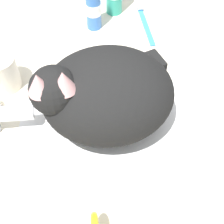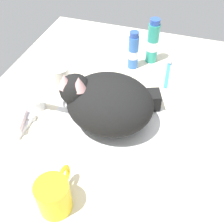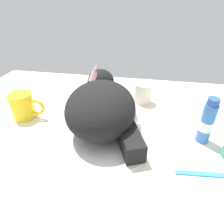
% 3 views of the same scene
% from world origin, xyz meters
% --- Properties ---
extents(ground_plane, '(1.10, 0.83, 0.03)m').
position_xyz_m(ground_plane, '(0.00, 0.00, -0.01)').
color(ground_plane, silver).
extents(sink_basin, '(0.33, 0.33, 0.01)m').
position_xyz_m(sink_basin, '(0.00, 0.00, 0.00)').
color(sink_basin, white).
rests_on(sink_basin, ground_plane).
extents(faucet, '(0.13, 0.10, 0.06)m').
position_xyz_m(faucet, '(0.00, 0.20, 0.02)').
color(faucet, silver).
rests_on(faucet, ground_plane).
extents(cat, '(0.23, 0.25, 0.17)m').
position_xyz_m(cat, '(0.00, 0.01, 0.08)').
color(cat, black).
rests_on(cat, sink_basin).
extents(coffee_mug, '(0.11, 0.07, 0.08)m').
position_xyz_m(coffee_mug, '(-0.26, 0.04, 0.04)').
color(coffee_mug, yellow).
rests_on(coffee_mug, ground_plane).
extents(rinse_cup, '(0.06, 0.06, 0.07)m').
position_xyz_m(rinse_cup, '(0.11, 0.20, 0.04)').
color(rinse_cup, silver).
rests_on(rinse_cup, ground_plane).
extents(soap_dish, '(0.09, 0.06, 0.01)m').
position_xyz_m(soap_dish, '(-0.08, 0.24, 0.01)').
color(soap_dish, white).
rests_on(soap_dish, ground_plane).
extents(soap_bar, '(0.08, 0.07, 0.02)m').
position_xyz_m(soap_bar, '(-0.08, 0.24, 0.02)').
color(soap_bar, silver).
rests_on(soap_bar, soap_dish).
extents(toothpaste_bottle, '(0.04, 0.04, 0.13)m').
position_xyz_m(toothpaste_bottle, '(0.28, 0.01, 0.06)').
color(toothpaste_bottle, '#3870C6').
rests_on(toothpaste_bottle, ground_plane).
extents(toothbrush, '(0.15, 0.03, 0.02)m').
position_xyz_m(toothbrush, '(0.29, -0.11, 0.01)').
color(toothbrush, '#388CD8').
rests_on(toothbrush, ground_plane).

